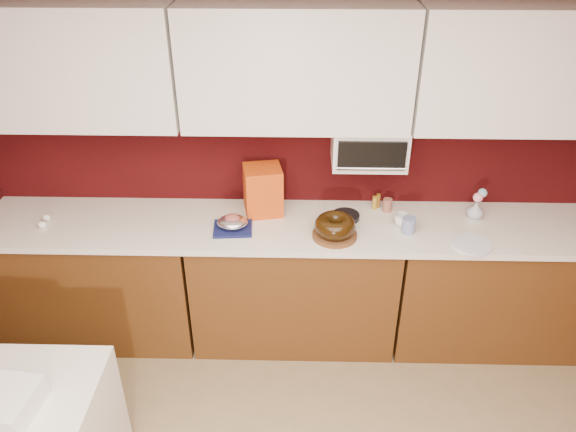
% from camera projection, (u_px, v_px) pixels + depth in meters
% --- Properties ---
extents(ceiling, '(4.00, 4.50, 0.02)m').
position_uv_depth(ceiling, '(284.00, 49.00, 1.05)').
color(ceiling, white).
rests_on(ceiling, wall_back).
extents(wall_back, '(4.00, 0.02, 2.50)m').
position_uv_depth(wall_back, '(296.00, 153.00, 3.62)').
color(wall_back, '#340707').
rests_on(wall_back, floor).
extents(base_cabinet_left, '(1.31, 0.58, 0.86)m').
position_uv_depth(base_cabinet_left, '(98.00, 280.00, 3.81)').
color(base_cabinet_left, '#553011').
rests_on(base_cabinet_left, floor).
extents(base_cabinet_center, '(1.31, 0.58, 0.86)m').
position_uv_depth(base_cabinet_center, '(294.00, 283.00, 3.78)').
color(base_cabinet_center, '#553011').
rests_on(base_cabinet_center, floor).
extents(base_cabinet_right, '(1.31, 0.58, 0.86)m').
position_uv_depth(base_cabinet_right, '(493.00, 286.00, 3.75)').
color(base_cabinet_right, '#553011').
rests_on(base_cabinet_right, floor).
extents(countertop, '(4.00, 0.62, 0.04)m').
position_uv_depth(countertop, '(295.00, 227.00, 3.54)').
color(countertop, silver).
rests_on(countertop, base_cabinet_center).
extents(upper_cabinet_left, '(1.31, 0.33, 0.70)m').
position_uv_depth(upper_cabinet_left, '(62.00, 66.00, 3.19)').
color(upper_cabinet_left, white).
rests_on(upper_cabinet_left, wall_back).
extents(upper_cabinet_center, '(1.31, 0.33, 0.70)m').
position_uv_depth(upper_cabinet_center, '(296.00, 68.00, 3.17)').
color(upper_cabinet_center, white).
rests_on(upper_cabinet_center, wall_back).
extents(upper_cabinet_right, '(1.31, 0.33, 0.70)m').
position_uv_depth(upper_cabinet_right, '(534.00, 70.00, 3.14)').
color(upper_cabinet_right, white).
rests_on(upper_cabinet_right, wall_back).
extents(toaster_oven, '(0.45, 0.30, 0.25)m').
position_uv_depth(toaster_oven, '(369.00, 145.00, 3.42)').
color(toaster_oven, white).
rests_on(toaster_oven, upper_cabinet_center).
extents(toaster_oven_door, '(0.40, 0.02, 0.18)m').
position_uv_depth(toaster_oven_door, '(372.00, 156.00, 3.28)').
color(toaster_oven_door, black).
rests_on(toaster_oven_door, toaster_oven).
extents(toaster_oven_handle, '(0.42, 0.02, 0.02)m').
position_uv_depth(toaster_oven_handle, '(371.00, 169.00, 3.31)').
color(toaster_oven_handle, silver).
rests_on(toaster_oven_handle, toaster_oven).
extents(cake_base, '(0.34, 0.34, 0.03)m').
position_uv_depth(cake_base, '(335.00, 235.00, 3.40)').
color(cake_base, brown).
rests_on(cake_base, countertop).
extents(bundt_cake, '(0.31, 0.31, 0.10)m').
position_uv_depth(bundt_cake, '(335.00, 226.00, 3.37)').
color(bundt_cake, black).
rests_on(bundt_cake, cake_base).
extents(navy_towel, '(0.25, 0.22, 0.02)m').
position_uv_depth(navy_towel, '(233.00, 228.00, 3.47)').
color(navy_towel, '#13194A').
rests_on(navy_towel, countertop).
extents(foil_ham_nest, '(0.21, 0.18, 0.07)m').
position_uv_depth(foil_ham_nest, '(232.00, 222.00, 3.45)').
color(foil_ham_nest, white).
rests_on(foil_ham_nest, navy_towel).
extents(roasted_ham, '(0.10, 0.09, 0.06)m').
position_uv_depth(roasted_ham, '(232.00, 219.00, 3.44)').
color(roasted_ham, '#9F4D49').
rests_on(roasted_ham, foil_ham_nest).
extents(pandoro_box, '(0.27, 0.25, 0.32)m').
position_uv_depth(pandoro_box, '(263.00, 190.00, 3.58)').
color(pandoro_box, '#B2220B').
rests_on(pandoro_box, countertop).
extents(dark_pan, '(0.23, 0.23, 0.03)m').
position_uv_depth(dark_pan, '(346.00, 216.00, 3.59)').
color(dark_pan, black).
rests_on(dark_pan, countertop).
extents(coffee_mug, '(0.12, 0.12, 0.09)m').
position_uv_depth(coffee_mug, '(402.00, 219.00, 3.50)').
color(coffee_mug, white).
rests_on(coffee_mug, countertop).
extents(blue_jar, '(0.11, 0.11, 0.10)m').
position_uv_depth(blue_jar, '(409.00, 225.00, 3.43)').
color(blue_jar, navy).
rests_on(blue_jar, countertop).
extents(flower_vase, '(0.09, 0.09, 0.12)m').
position_uv_depth(flower_vase, '(476.00, 209.00, 3.57)').
color(flower_vase, '#ADB1C4').
rests_on(flower_vase, countertop).
extents(flower_pink, '(0.06, 0.06, 0.06)m').
position_uv_depth(flower_pink, '(478.00, 197.00, 3.53)').
color(flower_pink, pink).
rests_on(flower_pink, flower_vase).
extents(flower_blue, '(0.06, 0.06, 0.06)m').
position_uv_depth(flower_blue, '(483.00, 193.00, 3.53)').
color(flower_blue, '#7EAFC9').
rests_on(flower_blue, flower_vase).
extents(china_plate, '(0.28, 0.28, 0.01)m').
position_uv_depth(china_plate, '(472.00, 244.00, 3.33)').
color(china_plate, white).
rests_on(china_plate, countertop).
extents(amber_bottle, '(0.04, 0.04, 0.09)m').
position_uv_depth(amber_bottle, '(375.00, 203.00, 3.67)').
color(amber_bottle, olive).
rests_on(amber_bottle, countertop).
extents(paper_cup, '(0.06, 0.06, 0.09)m').
position_uv_depth(paper_cup, '(387.00, 205.00, 3.65)').
color(paper_cup, brown).
rests_on(paper_cup, countertop).
extents(egg_left, '(0.07, 0.06, 0.04)m').
position_uv_depth(egg_left, '(42.00, 225.00, 3.49)').
color(egg_left, white).
rests_on(egg_left, countertop).
extents(egg_right, '(0.07, 0.06, 0.04)m').
position_uv_depth(egg_right, '(46.00, 218.00, 3.56)').
color(egg_right, white).
rests_on(egg_right, countertop).
extents(amber_bottle_tall, '(0.03, 0.03, 0.10)m').
position_uv_depth(amber_bottle_tall, '(378.00, 201.00, 3.69)').
color(amber_bottle_tall, brown).
rests_on(amber_bottle_tall, countertop).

